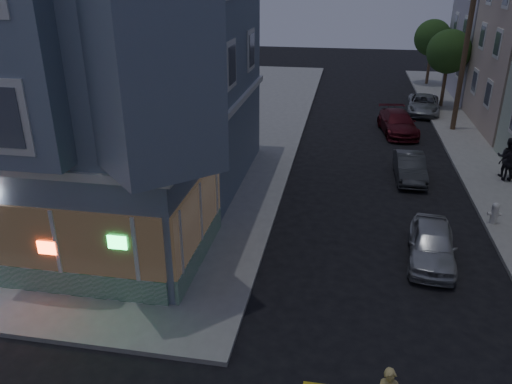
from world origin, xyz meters
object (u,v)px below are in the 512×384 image
(pedestrian_a, at_px, (507,157))
(parked_car_a, at_px, (432,244))
(fire_hydrant, at_px, (495,213))
(pedestrian_b, at_px, (511,163))
(parked_car_d, at_px, (423,104))
(parked_car_c, at_px, (398,123))
(street_tree_near, at_px, (449,52))
(parked_car_b, at_px, (410,167))
(utility_pole, at_px, (465,51))
(street_tree_far, at_px, (433,38))
(traffic_signal, at_px, (161,187))

(pedestrian_a, relative_size, parked_car_a, 0.51)
(fire_hydrant, bearing_deg, parked_car_a, -131.84)
(pedestrian_b, height_order, fire_hydrant, pedestrian_b)
(parked_car_a, distance_m, parked_car_d, 20.12)
(parked_car_c, bearing_deg, street_tree_near, 55.33)
(pedestrian_a, distance_m, parked_car_d, 12.05)
(pedestrian_a, height_order, parked_car_b, pedestrian_a)
(street_tree_near, distance_m, fire_hydrant, 19.20)
(street_tree_near, bearing_deg, parked_car_a, -99.34)
(street_tree_near, xyz_separation_m, parked_car_b, (-3.60, -14.47, -3.34))
(parked_car_a, xyz_separation_m, parked_car_b, (0.00, 7.43, -0.04))
(utility_pole, relative_size, parked_car_c, 1.96)
(street_tree_near, height_order, parked_car_c, street_tree_near)
(fire_hydrant, bearing_deg, utility_pole, 86.89)
(street_tree_far, distance_m, traffic_signal, 35.14)
(traffic_signal, distance_m, fire_hydrant, 12.81)
(parked_car_a, relative_size, fire_hydrant, 4.39)
(street_tree_far, bearing_deg, utility_pole, -90.82)
(street_tree_far, xyz_separation_m, traffic_signal, (-11.71, -33.12, -0.47))
(utility_pole, xyz_separation_m, parked_car_b, (-3.40, -8.47, -4.20))
(street_tree_near, height_order, parked_car_b, street_tree_near)
(parked_car_a, bearing_deg, parked_car_d, 89.83)
(pedestrian_b, bearing_deg, fire_hydrant, 66.38)
(pedestrian_a, bearing_deg, parked_car_c, -34.07)
(utility_pole, xyz_separation_m, parked_car_a, (-3.40, -15.90, -4.16))
(parked_car_b, xyz_separation_m, traffic_signal, (-8.11, -10.65, 2.86))
(utility_pole, xyz_separation_m, parked_car_c, (-3.40, -1.09, -4.13))
(pedestrian_b, height_order, parked_car_d, pedestrian_b)
(utility_pole, height_order, traffic_signal, utility_pole)
(street_tree_far, bearing_deg, parked_car_d, -98.62)
(pedestrian_b, bearing_deg, parked_car_b, -0.83)
(street_tree_far, relative_size, fire_hydrant, 6.27)
(fire_hydrant, bearing_deg, parked_car_b, 121.46)
(traffic_signal, bearing_deg, pedestrian_b, 40.55)
(utility_pole, distance_m, parked_car_a, 16.78)
(parked_car_d, relative_size, traffic_signal, 0.92)
(parked_car_d, height_order, traffic_signal, traffic_signal)
(pedestrian_b, relative_size, fire_hydrant, 2.05)
(street_tree_far, bearing_deg, parked_car_c, -103.42)
(parked_car_b, relative_size, parked_car_d, 0.81)
(pedestrian_b, distance_m, traffic_signal, 16.74)
(parked_car_c, xyz_separation_m, fire_hydrant, (2.70, -11.79, -0.07))
(street_tree_near, relative_size, parked_car_c, 1.15)
(street_tree_far, xyz_separation_m, parked_car_a, (-3.60, -29.90, -3.30))
(pedestrian_b, bearing_deg, street_tree_far, -91.31)
(utility_pole, height_order, fire_hydrant, utility_pole)
(street_tree_near, bearing_deg, parked_car_b, -103.97)
(pedestrian_b, distance_m, parked_car_b, 4.42)
(street_tree_far, height_order, parked_car_d, street_tree_far)
(parked_car_a, xyz_separation_m, fire_hydrant, (2.70, 3.02, -0.04))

